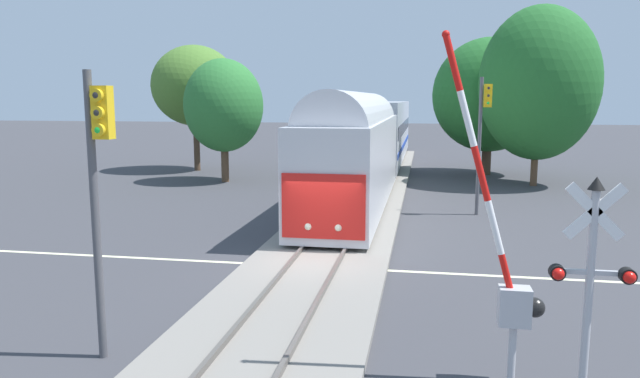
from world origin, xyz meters
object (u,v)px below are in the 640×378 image
Objects in this scene: elm_centre_background at (489,95)px; commuter_train at (375,136)px; traffic_signal_median at (98,170)px; oak_far_right at (539,83)px; pine_left_background at (195,86)px; crossing_signal_mast at (591,267)px; traffic_signal_far_side at (483,124)px; crossing_gate_near at (509,276)px; oak_behind_train at (224,106)px.

commuter_train is at bearing -153.76° from elm_centre_background.
oak_far_right reaches higher than traffic_signal_median.
oak_far_right reaches higher than pine_left_background.
crossing_signal_mast is 27.00m from oak_far_right.
traffic_signal_median is 18.64m from traffic_signal_far_side.
elm_centre_background reaches higher than traffic_signal_far_side.
oak_behind_train is at bearing 119.58° from crossing_gate_near.
oak_behind_train is (-15.09, 24.86, 2.36)m from crossing_signal_mast.
elm_centre_background is (2.63, 31.01, 3.41)m from crossing_gate_near.
oak_behind_train is 0.85× the size of pine_left_background.
oak_behind_train is 6.75m from pine_left_background.
oak_far_right is (22.73, -3.65, -0.03)m from pine_left_background.
oak_behind_train reaches higher than crossing_signal_mast.
crossing_signal_mast is at bearing -0.61° from traffic_signal_median.
traffic_signal_median is 0.54× the size of oak_far_right.
elm_centre_background is (10.32, 31.37, 1.60)m from traffic_signal_median.
crossing_gate_near is 31.30m from elm_centre_background.
crossing_signal_mast is at bearing -88.95° from traffic_signal_far_side.
oak_far_right reaches higher than crossing_signal_mast.
traffic_signal_far_side is 16.94m from oak_behind_train.
elm_centre_background is at bearing 21.86° from oak_behind_train.
oak_far_right is (2.29, -4.97, 0.63)m from elm_centre_background.
crossing_signal_mast is at bearing -58.74° from oak_behind_train.
commuter_train is at bearing -10.07° from pine_left_background.
traffic_signal_far_side is at bearing 62.43° from traffic_signal_median.
oak_far_right is (3.98, 9.88, 1.98)m from traffic_signal_far_side.
traffic_signal_far_side is 0.58× the size of oak_far_right.
crossing_gate_near is 7.91m from traffic_signal_median.
traffic_signal_far_side is 10.83m from oak_far_right.
commuter_train is 10.29m from oak_far_right.
pine_left_background is 0.97× the size of elm_centre_background.
oak_behind_train is at bearing 121.26° from crossing_signal_mast.
crossing_gate_near is at bearing -60.42° from oak_behind_train.
crossing_gate_near is 1.62× the size of crossing_signal_mast.
crossing_signal_mast is 16.71m from traffic_signal_far_side.
traffic_signal_median is 0.93× the size of traffic_signal_far_side.
commuter_train is 27.91m from traffic_signal_median.
crossing_gate_near is at bearing -93.33° from traffic_signal_far_side.
oak_behind_train is 18.88m from oak_far_right.
elm_centre_background reaches higher than crossing_gate_near.
crossing_signal_mast is at bearing -97.89° from oak_far_right.
elm_centre_background is at bearing 3.69° from pine_left_background.
traffic_signal_far_side is 0.68× the size of pine_left_background.
oak_far_right is at bearing -7.84° from commuter_train.
oak_far_right is at bearing 5.00° from oak_behind_train.
oak_behind_train is at bearing -175.00° from oak_far_right.
crossing_signal_mast is 29.18m from oak_behind_train.
commuter_train is 6.89× the size of traffic_signal_far_side.
traffic_signal_median is at bearing -117.57° from traffic_signal_far_side.
crossing_signal_mast is at bearing -20.32° from crossing_gate_near.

